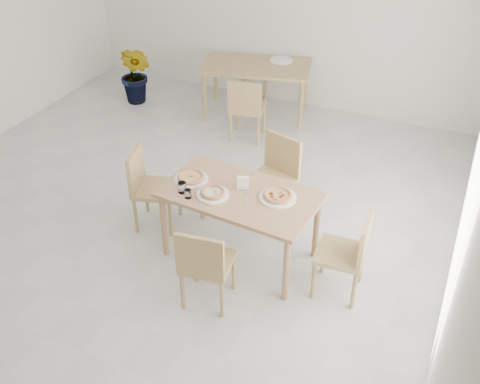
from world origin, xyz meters
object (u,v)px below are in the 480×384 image
at_px(tumbler_b, 188,194).
at_px(plate_mushroom, 213,195).
at_px(second_table, 256,70).
at_px(chair_back_s, 246,106).
at_px(chair_south, 205,263).
at_px(napkin_holder, 243,183).
at_px(potted_plant, 136,75).
at_px(plate_margherita, 191,179).
at_px(chair_east, 350,250).
at_px(plate_pepperoni, 278,197).
at_px(main_table, 240,200).
at_px(tumbler_a, 182,187).
at_px(pizza_pepperoni, 278,195).
at_px(chair_north, 275,172).
at_px(chair_west, 148,183).
at_px(chair_back_n, 262,61).
at_px(plate_empty, 282,60).
at_px(pizza_mushroom, 213,193).
at_px(pizza_margherita, 191,177).

bearing_deg(tumbler_b, plate_mushroom, 32.99).
xyz_separation_m(second_table, chair_back_s, (0.21, -0.81, -0.16)).
xyz_separation_m(chair_south, plate_mushroom, (-0.22, 0.61, 0.26)).
distance_m(napkin_holder, potted_plant, 3.83).
bearing_deg(napkin_holder, plate_margherita, 167.77).
bearing_deg(second_table, tumbler_b, -91.85).
bearing_deg(chair_south, chair_east, -157.01).
bearing_deg(plate_pepperoni, main_table, -169.51).
relative_size(plate_margherita, tumbler_a, 3.12).
relative_size(pizza_pepperoni, tumbler_a, 2.90).
bearing_deg(plate_margherita, chair_north, 54.28).
bearing_deg(chair_west, chair_north, -73.37).
bearing_deg(main_table, plate_mushroom, -141.75).
xyz_separation_m(napkin_holder, chair_back_n, (-1.34, 3.69, -0.33)).
bearing_deg(chair_back_n, tumbler_b, -75.84).
height_order(tumbler_b, second_table, tumbler_b).
height_order(chair_west, plate_empty, chair_west).
distance_m(chair_north, pizza_pepperoni, 0.83).
height_order(tumbler_a, second_table, tumbler_a).
relative_size(chair_south, plate_pepperoni, 2.47).
bearing_deg(chair_north, napkin_holder, -77.52).
xyz_separation_m(plate_pepperoni, plate_empty, (-1.19, 3.21, 0.00)).
bearing_deg(chair_west, chair_south, -142.81).
bearing_deg(chair_south, pizza_pepperoni, -121.57).
distance_m(chair_south, second_table, 3.91).
bearing_deg(chair_south, tumbler_a, -55.65).
height_order(plate_margherita, tumbler_b, tumbler_b).
bearing_deg(plate_mushroom, chair_back_n, 106.16).
distance_m(pizza_mushroom, napkin_holder, 0.30).
bearing_deg(tumbler_b, potted_plant, 130.90).
height_order(plate_mushroom, pizza_mushroom, pizza_mushroom).
bearing_deg(potted_plant, pizza_pepperoni, -38.02).
xyz_separation_m(chair_west, tumbler_b, (0.68, -0.35, 0.28)).
relative_size(chair_north, chair_east, 1.07).
bearing_deg(plate_pepperoni, napkin_holder, 179.01).
distance_m(chair_east, second_table, 3.78).
distance_m(chair_west, chair_back_s, 2.10).
xyz_separation_m(chair_west, potted_plant, (-1.78, 2.49, -0.06)).
bearing_deg(tumbler_a, pizza_mushroom, 13.69).
xyz_separation_m(chair_east, tumbler_a, (-1.59, -0.14, 0.30)).
height_order(chair_east, tumbler_a, chair_east).
bearing_deg(main_table, pizza_pepperoni, 15.04).
height_order(chair_west, chair_east, chair_west).
height_order(main_table, chair_south, chair_south).
bearing_deg(tumbler_b, chair_back_n, 103.14).
xyz_separation_m(pizza_pepperoni, second_table, (-1.46, 2.93, -0.11)).
distance_m(pizza_margherita, napkin_holder, 0.52).
bearing_deg(plate_empty, chair_south, -78.07).
distance_m(chair_north, pizza_mushroom, 1.01).
relative_size(chair_east, plate_empty, 2.67).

